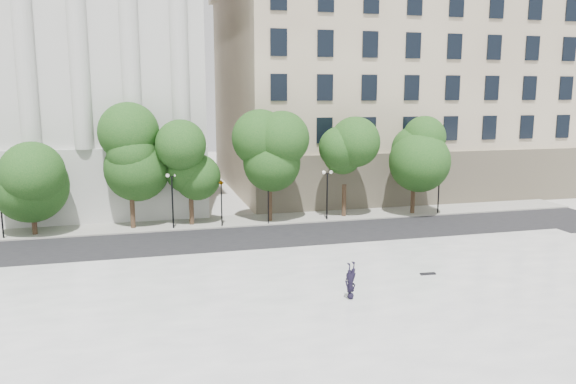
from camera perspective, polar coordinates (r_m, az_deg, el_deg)
name	(u,v)px	position (r m, az deg, el deg)	size (l,w,h in m)	color
ground	(334,353)	(23.31, 4.74, -15.99)	(160.00, 160.00, 0.00)	beige
plaza	(313,319)	(25.82, 2.51, -12.75)	(44.00, 22.00, 0.45)	white
street	(250,240)	(39.73, -3.84, -4.91)	(60.00, 8.00, 0.02)	black
far_sidewalk	(237,221)	(45.46, -5.25, -2.96)	(60.00, 4.00, 0.12)	#A5A398
building_west	(30,65)	(59.24, -24.71, 11.68)	(31.50, 27.65, 25.60)	beige
building_east	(391,85)	(64.60, 10.42, 10.64)	(36.00, 26.15, 23.00)	beige
traffic_light_west	(221,180)	(42.92, -6.82, 1.24)	(0.59, 1.86, 4.24)	black
traffic_light_east	(268,179)	(43.56, -2.03, 1.33)	(0.49, 1.67, 4.16)	black
person_lying	(350,294)	(27.57, 6.36, -10.24)	(0.66, 0.43, 1.81)	black
skateboard	(428,274)	(31.87, 14.01, -8.06)	(0.86, 0.22, 0.09)	black
street_trees	(188,158)	(43.53, -10.14, 3.38)	(41.29, 4.81, 8.00)	#382619
lamp_posts	(247,189)	(43.65, -4.24, 0.34)	(34.98, 0.28, 4.31)	black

